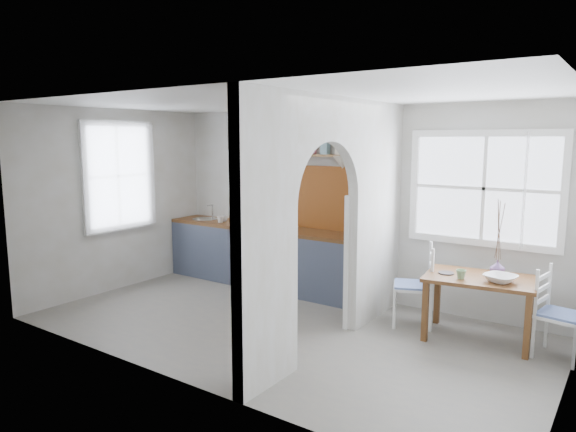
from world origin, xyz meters
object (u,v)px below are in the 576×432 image
Objects in this scene: chair_left at (413,285)px; dining_table at (478,308)px; kettle at (370,230)px; vase at (497,268)px; chair_right at (561,314)px.

dining_table is at bearing 65.09° from chair_left.
vase is at bearing -8.65° from kettle.
chair_right is 5.60× the size of vase.
dining_table is 4.83× the size of kettle.
vase is at bearing 49.71° from dining_table.
vase is at bearing 80.82° from chair_right.
chair_right is at bearing -19.09° from vase.
dining_table is 0.49m from vase.
dining_table is 1.17× the size of chair_left.
chair_right is at bearing 65.10° from chair_left.
kettle is (-1.49, 0.38, 0.66)m from dining_table.
dining_table is at bearing 97.22° from chair_right.
chair_left is (-0.76, 0.04, 0.13)m from dining_table.
chair_left is 0.97m from kettle.
chair_right reaches higher than dining_table.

